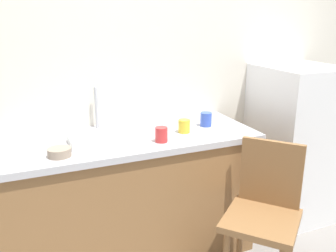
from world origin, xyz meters
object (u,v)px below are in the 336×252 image
(chair, at_px, (264,211))
(cup_blue, at_px, (206,119))
(refrigerator, at_px, (293,144))
(cup_yellow, at_px, (184,126))
(cup_red, at_px, (161,135))
(dish_tray, at_px, (93,139))
(terracotta_bowl, at_px, (59,152))

(chair, height_order, cup_blue, cup_blue)
(refrigerator, xyz_separation_m, chair, (-0.72, -0.60, -0.11))
(cup_yellow, bearing_deg, cup_blue, 19.63)
(refrigerator, bearing_deg, chair, -140.43)
(cup_red, xyz_separation_m, cup_yellow, (0.20, 0.11, -0.00))
(refrigerator, xyz_separation_m, cup_blue, (-0.79, -0.01, 0.29))
(chair, height_order, cup_yellow, cup_yellow)
(refrigerator, relative_size, dish_tray, 4.36)
(chair, xyz_separation_m, dish_tray, (-0.85, 0.55, 0.38))
(cup_red, height_order, cup_blue, cup_blue)
(cup_yellow, bearing_deg, chair, -62.63)
(chair, bearing_deg, cup_red, -171.94)
(dish_tray, relative_size, cup_blue, 2.98)
(terracotta_bowl, distance_m, cup_blue, 1.01)
(refrigerator, bearing_deg, dish_tray, -178.24)
(cup_yellow, distance_m, cup_blue, 0.21)
(chair, distance_m, cup_blue, 0.72)
(refrigerator, bearing_deg, cup_yellow, -175.62)
(cup_red, bearing_deg, chair, -41.09)
(cup_red, height_order, cup_yellow, cup_red)
(dish_tray, height_order, cup_yellow, cup_yellow)
(refrigerator, distance_m, chair, 0.94)
(cup_yellow, relative_size, cup_blue, 0.91)
(cup_yellow, bearing_deg, dish_tray, 177.31)
(cup_red, bearing_deg, cup_yellow, 28.39)
(cup_red, bearing_deg, refrigerator, 8.82)
(cup_blue, bearing_deg, chair, -83.09)
(cup_red, bearing_deg, cup_blue, 24.21)
(chair, bearing_deg, dish_tray, -163.56)
(dish_tray, bearing_deg, cup_yellow, -2.69)
(refrigerator, relative_size, chair, 1.37)
(refrigerator, relative_size, cup_blue, 12.99)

